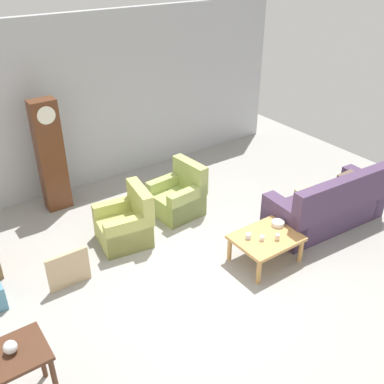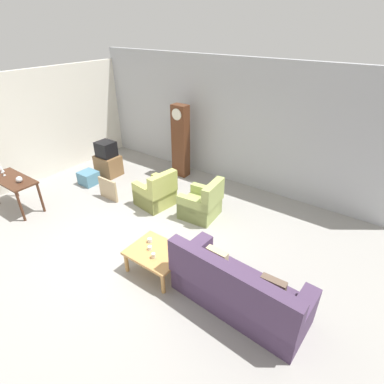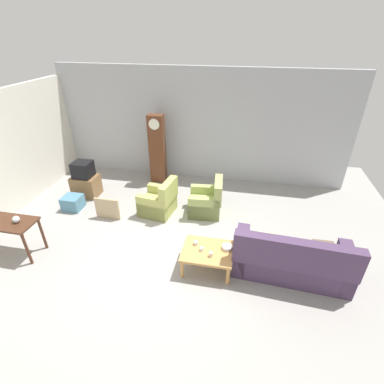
# 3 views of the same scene
# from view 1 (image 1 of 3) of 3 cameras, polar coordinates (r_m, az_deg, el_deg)

# --- Properties ---
(ground_plane) EXTENTS (10.40, 10.40, 0.00)m
(ground_plane) POSITION_cam_1_polar(r_m,az_deg,el_deg) (6.67, 1.80, -10.04)
(ground_plane) COLOR #999691
(garage_door_wall) EXTENTS (8.40, 0.16, 3.20)m
(garage_door_wall) POSITION_cam_1_polar(r_m,az_deg,el_deg) (8.70, -12.62, 11.21)
(garage_door_wall) COLOR #ADAFB5
(garage_door_wall) RESTS_ON ground_plane
(couch_floral) EXTENTS (2.15, 1.01, 1.04)m
(couch_floral) POSITION_cam_1_polar(r_m,az_deg,el_deg) (7.80, 17.03, -1.81)
(couch_floral) COLOR #4C3856
(couch_floral) RESTS_ON ground_plane
(armchair_olive_near) EXTENTS (0.89, 0.87, 0.92)m
(armchair_olive_near) POSITION_cam_1_polar(r_m,az_deg,el_deg) (7.16, -8.49, -4.19)
(armchair_olive_near) COLOR tan
(armchair_olive_near) RESTS_ON ground_plane
(armchair_olive_far) EXTENTS (0.85, 0.83, 0.92)m
(armchair_olive_far) POSITION_cam_1_polar(r_m,az_deg,el_deg) (7.82, -1.75, -0.70)
(armchair_olive_far) COLOR #A1B060
(armchair_olive_far) RESTS_ON ground_plane
(coffee_table_wood) EXTENTS (0.96, 0.76, 0.44)m
(coffee_table_wood) POSITION_cam_1_polar(r_m,az_deg,el_deg) (6.72, 9.48, -6.10)
(coffee_table_wood) COLOR tan
(coffee_table_wood) RESTS_ON ground_plane
(grandfather_clock) EXTENTS (0.44, 0.30, 2.01)m
(grandfather_clock) POSITION_cam_1_polar(r_m,az_deg,el_deg) (8.04, -17.69, 4.41)
(grandfather_clock) COLOR #562D19
(grandfather_clock) RESTS_ON ground_plane
(framed_picture_leaning) EXTENTS (0.60, 0.05, 0.55)m
(framed_picture_leaning) POSITION_cam_1_polar(r_m,az_deg,el_deg) (6.48, -15.55, -9.58)
(framed_picture_leaning) COLOR tan
(framed_picture_leaning) RESTS_ON ground_plane
(glass_dome_cloche) EXTENTS (0.14, 0.14, 0.14)m
(glass_dome_cloche) POSITION_cam_1_polar(r_m,az_deg,el_deg) (4.86, -22.30, -17.95)
(glass_dome_cloche) COLOR silver
(glass_dome_cloche) RESTS_ON console_table_dark
(cup_white_porcelain) EXTENTS (0.07, 0.07, 0.07)m
(cup_white_porcelain) POSITION_cam_1_polar(r_m,az_deg,el_deg) (6.58, 8.99, -5.86)
(cup_white_porcelain) COLOR white
(cup_white_porcelain) RESTS_ON coffee_table_wood
(cup_blue_rimmed) EXTENTS (0.08, 0.08, 0.08)m
(cup_blue_rimmed) POSITION_cam_1_polar(r_m,az_deg,el_deg) (6.59, 7.24, -5.64)
(cup_blue_rimmed) COLOR silver
(cup_blue_rimmed) RESTS_ON coffee_table_wood
(cup_cream_tall) EXTENTS (0.07, 0.07, 0.09)m
(cup_cream_tall) POSITION_cam_1_polar(r_m,az_deg,el_deg) (6.63, 10.92, -5.69)
(cup_cream_tall) COLOR beige
(cup_cream_tall) RESTS_ON coffee_table_wood
(bowl_white_stacked) EXTENTS (0.20, 0.20, 0.07)m
(bowl_white_stacked) POSITION_cam_1_polar(r_m,az_deg,el_deg) (6.95, 10.98, -3.97)
(bowl_white_stacked) COLOR white
(bowl_white_stacked) RESTS_ON coffee_table_wood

